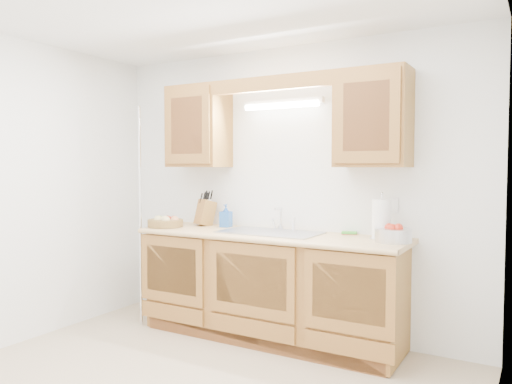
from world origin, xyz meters
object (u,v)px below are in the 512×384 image
Objects in this scene: knife_block at (205,212)px; paper_towel at (381,220)px; fruit_basket at (166,222)px; apple_bowl at (394,234)px.

knife_block is 1.69m from paper_towel.
knife_block is at bearing 46.46° from fruit_basket.
paper_towel reaches higher than knife_block.
knife_block is 1.81m from apple_bowl.
fruit_basket is 1.01× the size of paper_towel.
fruit_basket is 1.06× the size of knife_block.
apple_bowl is (0.12, -0.09, -0.09)m from paper_towel.
knife_block is 0.95× the size of paper_towel.
knife_block is (0.26, 0.27, 0.08)m from fruit_basket.
knife_block reaches higher than apple_bowl.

